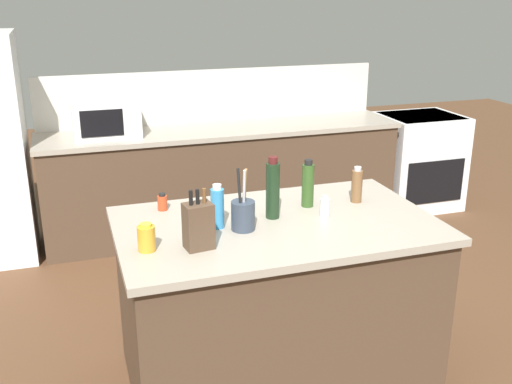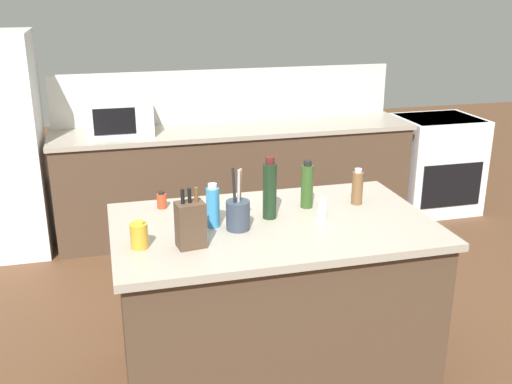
{
  "view_description": "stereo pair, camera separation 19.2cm",
  "coord_description": "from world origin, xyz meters",
  "views": [
    {
      "loc": [
        -1.0,
        -2.72,
        2.11
      ],
      "look_at": [
        0.0,
        0.35,
        0.99
      ],
      "focal_mm": 42.0,
      "sensor_mm": 36.0,
      "label": 1
    },
    {
      "loc": [
        -0.82,
        -2.77,
        2.11
      ],
      "look_at": [
        0.0,
        0.35,
        0.99
      ],
      "focal_mm": 42.0,
      "sensor_mm": 36.0,
      "label": 2
    }
  ],
  "objects": [
    {
      "name": "ground_plane",
      "position": [
        0.0,
        0.0,
        0.0
      ],
      "size": [
        14.0,
        14.0,
        0.0
      ],
      "primitive_type": "plane",
      "color": "brown"
    },
    {
      "name": "back_counter_run",
      "position": [
        0.3,
        2.2,
        0.47
      ],
      "size": [
        3.13,
        0.66,
        0.94
      ],
      "color": "#4C3828",
      "rests_on": "ground_plane"
    },
    {
      "name": "wall_backsplash",
      "position": [
        0.3,
        2.52,
        1.17
      ],
      "size": [
        3.09,
        0.03,
        0.46
      ],
      "primitive_type": "cube",
      "color": "beige",
      "rests_on": "back_counter_run"
    },
    {
      "name": "kitchen_island",
      "position": [
        0.0,
        0.0,
        0.47
      ],
      "size": [
        1.66,
        1.01,
        0.94
      ],
      "color": "#4C3828",
      "rests_on": "ground_plane"
    },
    {
      "name": "range_oven",
      "position": [
        2.29,
        2.2,
        0.47
      ],
      "size": [
        0.76,
        0.65,
        0.92
      ],
      "color": "white",
      "rests_on": "ground_plane"
    },
    {
      "name": "microwave",
      "position": [
        -0.68,
        2.2,
        1.09
      ],
      "size": [
        0.53,
        0.39,
        0.3
      ],
      "color": "white",
      "rests_on": "back_counter_run"
    },
    {
      "name": "knife_block",
      "position": [
        -0.46,
        -0.19,
        1.05
      ],
      "size": [
        0.14,
        0.12,
        0.29
      ],
      "rotation": [
        0.0,
        0.0,
        0.14
      ],
      "color": "#4C3828",
      "rests_on": "kitchen_island"
    },
    {
      "name": "utensil_crock",
      "position": [
        -0.2,
        -0.04,
        1.02
      ],
      "size": [
        0.12,
        0.12,
        0.32
      ],
      "color": "#333D4C",
      "rests_on": "kitchen_island"
    },
    {
      "name": "dish_soap_bottle",
      "position": [
        -0.31,
        0.02,
        1.05
      ],
      "size": [
        0.07,
        0.07,
        0.23
      ],
      "color": "#3384BC",
      "rests_on": "kitchen_island"
    },
    {
      "name": "olive_oil_bottle",
      "position": [
        0.24,
        0.17,
        1.07
      ],
      "size": [
        0.07,
        0.07,
        0.27
      ],
      "color": "#2D4C1E",
      "rests_on": "kitchen_island"
    },
    {
      "name": "pepper_grinder",
      "position": [
        0.53,
        0.15,
        1.04
      ],
      "size": [
        0.06,
        0.06,
        0.21
      ],
      "color": "brown",
      "rests_on": "kitchen_island"
    },
    {
      "name": "honey_jar",
      "position": [
        -0.69,
        -0.15,
        1.0
      ],
      "size": [
        0.08,
        0.08,
        0.13
      ],
      "color": "gold",
      "rests_on": "kitchen_island"
    },
    {
      "name": "wine_bottle",
      "position": [
        0.0,
        0.07,
        1.1
      ],
      "size": [
        0.07,
        0.07,
        0.33
      ],
      "color": "black",
      "rests_on": "kitchen_island"
    },
    {
      "name": "salt_shaker",
      "position": [
        0.27,
        -0.01,
        0.99
      ],
      "size": [
        0.05,
        0.05,
        0.12
      ],
      "color": "silver",
      "rests_on": "kitchen_island"
    },
    {
      "name": "spice_jar_paprika",
      "position": [
        -0.54,
        0.36,
        0.98
      ],
      "size": [
        0.05,
        0.05,
        0.1
      ],
      "color": "#B73D1E",
      "rests_on": "kitchen_island"
    }
  ]
}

